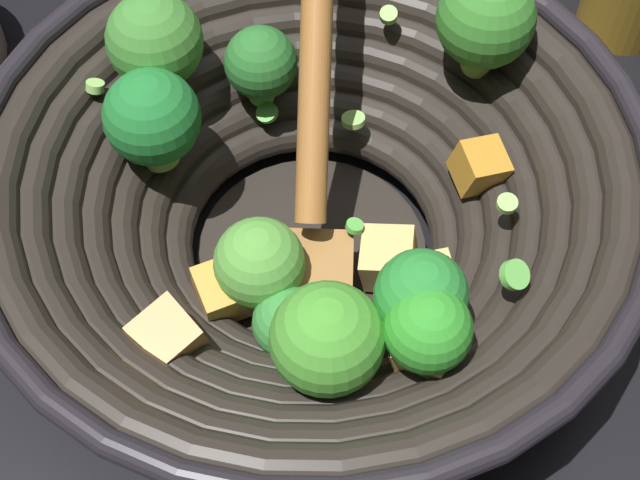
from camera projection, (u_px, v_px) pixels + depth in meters
name	position (u px, v px, depth m)	size (l,w,h in m)	color
ground_plane	(312.00, 258.00, 0.58)	(4.00, 4.00, 0.00)	black
wok	(311.00, 191.00, 0.52)	(0.43, 0.38, 0.25)	black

